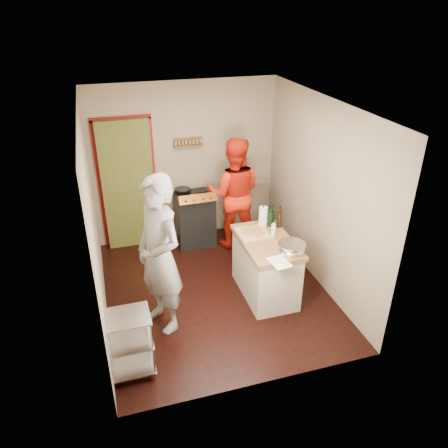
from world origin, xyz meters
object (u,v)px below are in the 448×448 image
Objects in this scene: island at (266,265)px; person_red at (234,193)px; wire_shelving at (130,342)px; person_stripe at (160,256)px; stove at (195,218)px.

island is 1.51m from person_red.
wire_shelving is 0.40× the size of person_stripe.
person_red is (0.00, 1.44, 0.46)m from island.
wire_shelving is 2.16m from island.
stove is 2.15m from person_stripe.
stove is 0.55× the size of person_red.
person_red reaches higher than island.
island is 1.57m from person_stripe.
island is at bearing 26.32° from wire_shelving.
person_red is at bearing 114.08° from person_stripe.
island is 0.70× the size of person_red.
island is at bearing -70.08° from stove.
island is 0.63× the size of person_stripe.
wire_shelving is at bearing -153.68° from island.
person_red is at bearing 51.15° from wire_shelving.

